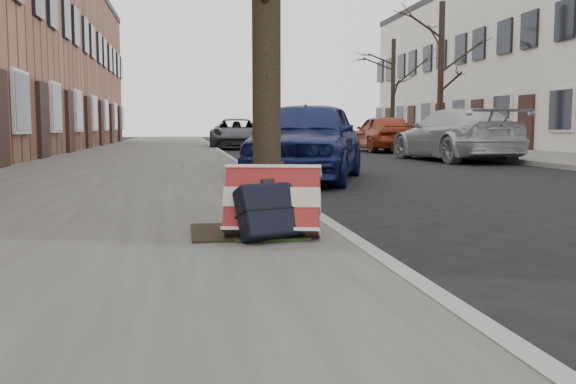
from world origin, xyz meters
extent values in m
plane|color=black|center=(0.00, 0.00, 0.00)|extent=(120.00, 120.00, 0.00)
cube|color=#65635C|center=(-3.70, 15.00, 0.06)|extent=(5.00, 70.00, 0.12)
cube|color=slate|center=(7.80, 15.00, 0.06)|extent=(4.00, 70.00, 0.12)
cube|color=black|center=(-2.00, 1.20, 0.13)|extent=(0.85, 0.85, 0.02)
cube|color=maroon|center=(-1.83, 0.94, 0.39)|extent=(0.76, 0.53, 0.53)
cube|color=black|center=(-1.83, 0.82, 0.34)|extent=(0.64, 0.50, 0.43)
imported|color=navy|center=(-0.35, 7.36, 0.71)|extent=(3.00, 4.51, 1.43)
imported|color=#B6B8BD|center=(0.06, 11.56, 0.70)|extent=(2.28, 4.45, 1.40)
imported|color=#3E3E44|center=(-0.28, 24.01, 0.65)|extent=(2.55, 4.86, 1.30)
imported|color=#B5B7BE|center=(4.91, 13.14, 0.71)|extent=(2.35, 5.06, 1.43)
imported|color=#97341C|center=(4.88, 19.77, 0.70)|extent=(1.73, 4.15, 1.40)
cylinder|color=black|center=(7.20, 19.82, 2.89)|extent=(0.23, 0.23, 5.53)
cylinder|color=black|center=(7.20, 25.52, 2.57)|extent=(0.20, 0.20, 4.90)
camera|label=1|loc=(-2.46, -3.71, 0.93)|focal=40.00mm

